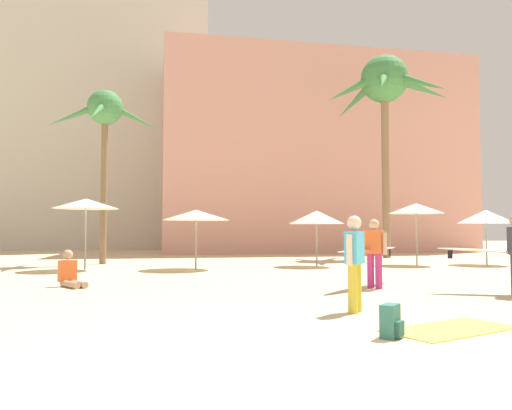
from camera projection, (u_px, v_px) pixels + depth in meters
name	position (u px, v px, depth m)	size (l,w,h in m)	color
ground	(295.00, 359.00, 5.24)	(120.00, 120.00, 0.00)	beige
hotel_pink	(305.00, 161.00, 36.49)	(20.50, 11.69, 13.03)	#DB9989
hotel_tower_gray	(96.00, 86.00, 42.43)	(17.81, 11.79, 27.49)	beige
palm_tree_far_left	(385.00, 88.00, 25.92)	(6.76, 6.31, 10.49)	#896B4C
palm_tree_center	(105.00, 118.00, 20.84)	(4.59, 4.47, 7.25)	brown
cafe_umbrella_0	(316.00, 217.00, 19.28)	(2.14, 2.14, 2.15)	gray
cafe_umbrella_3	(196.00, 215.00, 17.77)	(2.40, 2.40, 2.11)	gray
cafe_umbrella_4	(416.00, 208.00, 20.00)	(2.16, 2.16, 2.47)	gray
cafe_umbrella_5	(86.00, 204.00, 17.47)	(2.26, 2.26, 2.49)	gray
cafe_umbrella_6	(486.00, 217.00, 20.14)	(2.20, 2.20, 2.21)	gray
beach_towel	(451.00, 329.00, 6.78)	(1.88, 0.91, 0.01)	#F4CC4C
backpack	(391.00, 322.00, 6.25)	(0.35, 0.35, 0.42)	#30695C
person_mid_right	(372.00, 250.00, 11.86)	(2.62, 2.40, 1.63)	#B7337F
person_mid_center	(70.00, 274.00, 12.06)	(0.80, 0.95, 0.89)	tan
person_far_left	(512.00, 251.00, 10.57)	(2.73, 1.52, 1.69)	#3D3D42
person_far_right	(355.00, 259.00, 8.27)	(0.47, 0.52, 1.60)	gold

